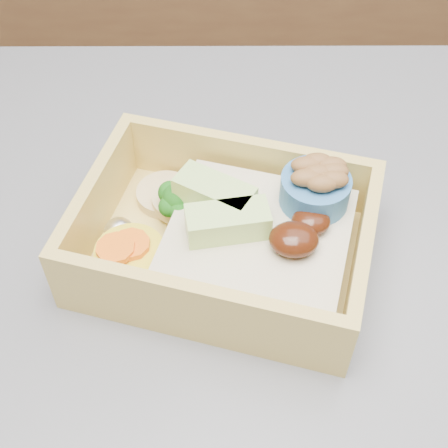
{
  "coord_description": "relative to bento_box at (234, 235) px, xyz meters",
  "views": [
    {
      "loc": [
        0.01,
        -0.25,
        1.3
      ],
      "look_at": [
        0.01,
        0.04,
        0.96
      ],
      "focal_mm": 50.0,
      "sensor_mm": 36.0,
      "label": 1
    }
  ],
  "objects": [
    {
      "name": "bento_box",
      "position": [
        0.0,
        0.0,
        0.0
      ],
      "size": [
        0.24,
        0.2,
        0.08
      ],
      "rotation": [
        0.0,
        0.0,
        -0.27
      ],
      "color": "#D7B758",
      "rests_on": "island"
    }
  ]
}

